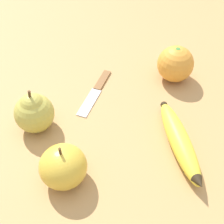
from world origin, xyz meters
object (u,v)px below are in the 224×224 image
banana (180,142)px  pear (34,112)px  apple (63,166)px  paring_knife (96,90)px  orange (175,64)px

banana → pear: bearing=-111.9°
banana → apple: (0.00, 0.21, 0.02)m
pear → paring_knife: size_ratio=0.72×
pear → paring_knife: bearing=-66.1°
apple → orange: bearing=-58.2°
apple → paring_knife: size_ratio=0.65×
orange → pear: 0.32m
paring_knife → pear: bearing=62.6°
paring_knife → orange: bearing=-145.3°
orange → paring_knife: orange is taller
orange → apple: (-0.18, 0.29, -0.00)m
paring_knife → apple: bearing=98.7°
banana → apple: apple is taller
banana → orange: bearing=164.4°
pear → paring_knife: (0.06, -0.14, -0.04)m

